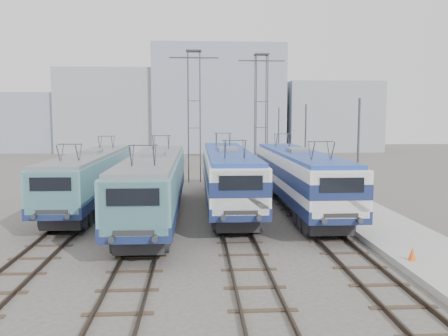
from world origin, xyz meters
The scene contains 16 objects.
ground centered at (0.00, 0.00, 0.00)m, with size 160.00×160.00×0.00m, color #514C47.
platform centered at (10.20, 8.00, 0.15)m, with size 4.00×70.00×0.30m, color #9E9E99.
locomotive_far_left centered at (-6.75, 9.33, 2.23)m, with size 2.83×17.88×3.36m.
locomotive_center_left centered at (-2.25, 5.11, 2.32)m, with size 2.95×18.67×3.51m.
locomotive_center_right centered at (2.25, 8.78, 2.39)m, with size 2.97×18.82×3.54m.
locomotive_far_right centered at (6.75, 7.85, 2.38)m, with size 2.96×18.70×3.52m.
catenary_tower_west centered at (0.00, 22.00, 6.64)m, with size 4.50×1.20×12.00m.
catenary_tower_east centered at (6.50, 24.00, 6.64)m, with size 4.50×1.20×12.00m.
mast_front centered at (8.60, 2.00, 3.50)m, with size 0.12×0.12×7.00m, color #3F4247.
mast_mid centered at (8.60, 14.00, 3.50)m, with size 0.12×0.12×7.00m, color #3F4247.
mast_rear centered at (8.60, 26.00, 3.50)m, with size 0.12×0.12×7.00m, color #3F4247.
safety_cone centered at (8.84, -4.07, 0.58)m, with size 0.33×0.33×0.55m, color #F1581B.
building_west centered at (-14.00, 62.00, 7.00)m, with size 18.00×12.00×14.00m, color #9099A2.
building_center centered at (4.00, 62.00, 9.00)m, with size 22.00×14.00×18.00m, color #8891A6.
building_east centered at (24.00, 62.00, 6.00)m, with size 16.00×12.00×12.00m, color #9099A2.
building_far_west centered at (-30.00, 62.00, 5.00)m, with size 14.00×10.00×10.00m, color #8891A6.
Camera 1 is at (0.20, -22.14, 6.06)m, focal length 38.00 mm.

